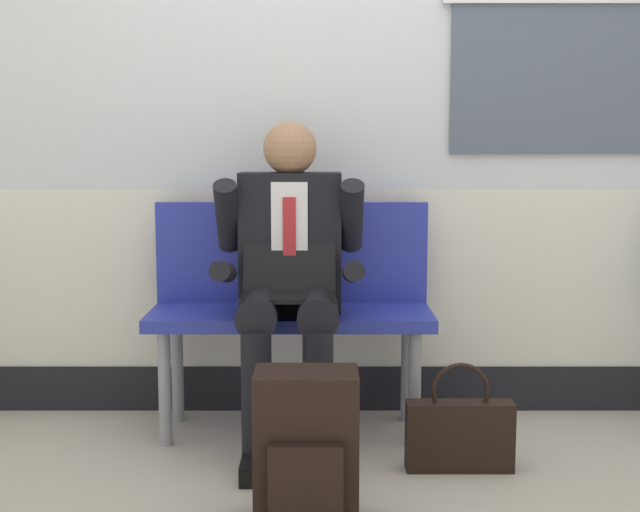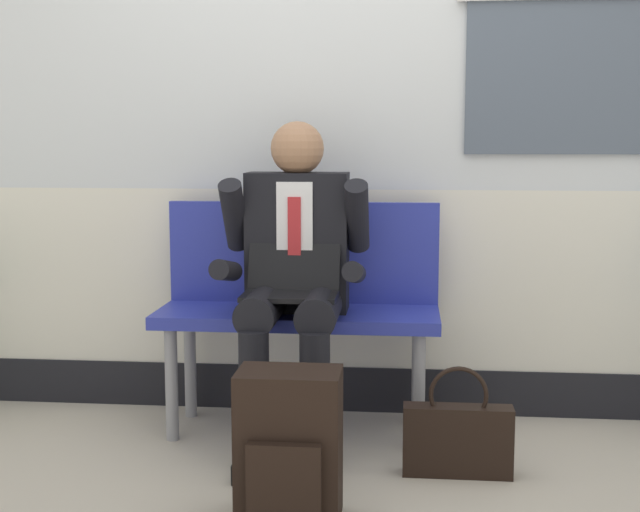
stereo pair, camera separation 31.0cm
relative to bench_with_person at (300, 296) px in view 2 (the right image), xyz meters
The scene contains 6 objects.
ground_plane 0.66m from the bench_with_person, 54.22° to the right, with size 18.00×18.00×0.00m, color #B2A899.
station_wall 1.08m from the bench_with_person, 50.55° to the left, with size 6.60×0.17×3.15m.
bench_with_person is the anchor object (origin of this frame).
person_seated 0.24m from the bench_with_person, 90.00° to the right, with size 0.57×0.70×1.25m.
backpack 0.96m from the bench_with_person, 85.27° to the right, with size 0.32×0.25×0.48m.
handbag 0.89m from the bench_with_person, 38.00° to the right, with size 0.39×0.09×0.40m.
Camera 2 is at (0.21, -3.18, 1.18)m, focal length 48.98 mm.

